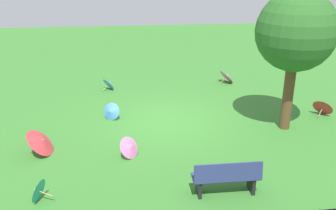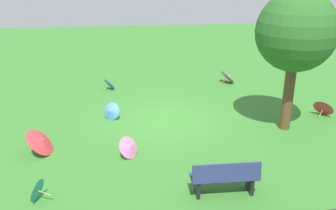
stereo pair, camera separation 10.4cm
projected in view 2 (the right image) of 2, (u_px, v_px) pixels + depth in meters
ground at (167, 121)px, 12.80m from camera, size 40.00×40.00×0.00m
park_bench at (225, 178)px, 8.61m from camera, size 1.60×0.49×0.90m
shade_tree at (296, 33)px, 11.08m from camera, size 2.45×2.45×4.42m
parasol_pink_0 at (228, 76)px, 16.59m from camera, size 0.80×0.91×0.64m
parasol_pink_1 at (130, 147)px, 10.36m from camera, size 0.75×0.78×0.61m
parasol_teal_0 at (35, 190)px, 8.46m from camera, size 0.58×0.62×0.58m
parasol_blue_0 at (110, 83)px, 15.78m from camera, size 0.70×0.74×0.55m
parasol_red_0 at (41, 141)px, 10.53m from camera, size 0.88×1.03×0.77m
parasol_red_1 at (324, 107)px, 13.10m from camera, size 0.87×0.88×0.67m
parasol_blue_1 at (111, 111)px, 12.79m from camera, size 0.71×0.70×0.62m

